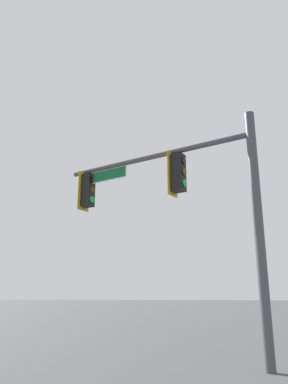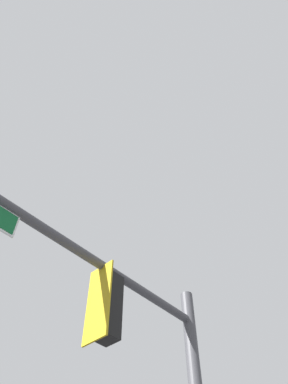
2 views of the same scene
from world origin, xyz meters
The scene contains 1 object.
signal_pole_near centered at (-3.84, -9.14, 4.34)m, with size 6.14×1.55×6.27m.
Camera 1 is at (-6.55, 0.62, 1.60)m, focal length 35.00 mm.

